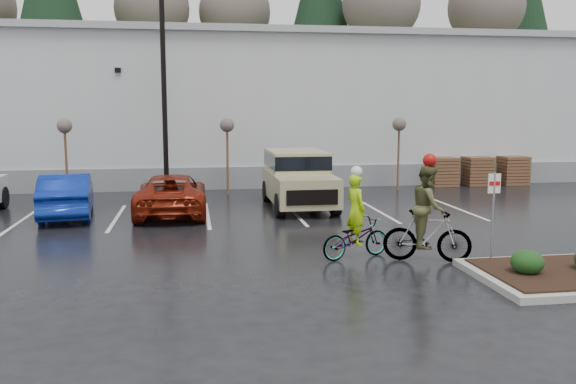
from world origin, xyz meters
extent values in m
plane|color=black|center=(0.00, 0.00, 0.00)|extent=(120.00, 120.00, 0.00)
cube|color=#B4B6B9|center=(0.00, 22.00, 3.50)|extent=(60.00, 15.00, 7.00)
cube|color=slate|center=(0.00, 14.45, 0.50)|extent=(60.00, 0.12, 1.00)
cube|color=#999B9E|center=(0.00, 22.00, 7.05)|extent=(60.50, 15.50, 0.30)
cube|color=#2C411B|center=(0.00, 45.00, 3.00)|extent=(80.00, 25.00, 6.00)
cylinder|color=black|center=(-4.00, 12.00, 4.50)|extent=(0.20, 0.20, 9.00)
cylinder|color=brown|center=(-8.00, 13.00, 1.40)|extent=(0.10, 0.10, 2.80)
sphere|color=#4F453F|center=(-8.00, 13.00, 2.90)|extent=(0.60, 0.60, 0.60)
cylinder|color=brown|center=(-1.50, 13.00, 1.40)|extent=(0.10, 0.10, 2.80)
sphere|color=#4F453F|center=(-1.50, 13.00, 2.90)|extent=(0.60, 0.60, 0.60)
cylinder|color=brown|center=(6.00, 13.00, 1.40)|extent=(0.10, 0.10, 2.80)
sphere|color=#4F453F|center=(6.00, 13.00, 2.90)|extent=(0.60, 0.60, 0.60)
cube|color=brown|center=(8.50, 14.00, 0.68)|extent=(1.20, 1.20, 1.35)
cube|color=brown|center=(10.20, 14.00, 0.68)|extent=(1.20, 1.20, 1.35)
cube|color=brown|center=(12.00, 14.00, 0.68)|extent=(1.20, 1.20, 1.35)
ellipsoid|color=black|center=(4.00, -1.00, 0.41)|extent=(0.70, 0.70, 0.52)
cylinder|color=gray|center=(3.80, 0.20, 1.10)|extent=(0.05, 0.05, 2.20)
cube|color=white|center=(3.80, 0.20, 1.95)|extent=(0.30, 0.02, 0.45)
cube|color=red|center=(3.80, 0.19, 1.95)|extent=(0.26, 0.02, 0.10)
imported|color=navy|center=(-7.16, 8.47, 0.74)|extent=(2.12, 4.66, 1.48)
imported|color=maroon|center=(-3.70, 8.40, 0.70)|extent=(2.36, 5.03, 1.39)
imported|color=#3F3F44|center=(0.92, 1.50, 0.49)|extent=(1.98, 1.25, 0.98)
imported|color=#98CE0B|center=(0.92, 1.50, 1.21)|extent=(0.60, 0.73, 1.72)
sphere|color=silver|center=(0.92, 1.50, 2.13)|extent=(0.28, 0.28, 0.28)
imported|color=#3F3F44|center=(2.52, 0.90, 0.62)|extent=(2.08, 1.24, 1.25)
imported|color=#494927|center=(2.52, 0.90, 1.33)|extent=(0.82, 1.08, 1.97)
sphere|color=#990C0C|center=(2.52, 0.90, 2.44)|extent=(0.32, 0.32, 0.32)
camera|label=1|loc=(-3.00, -12.62, 3.70)|focal=38.00mm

